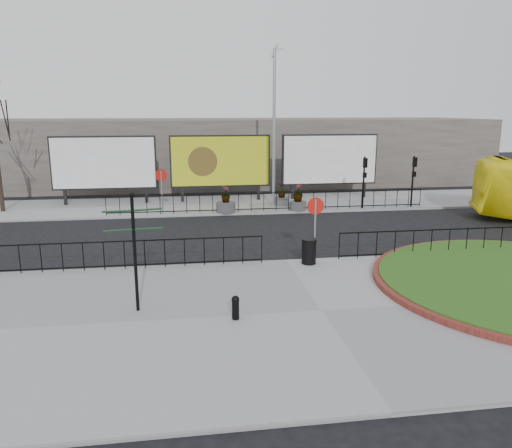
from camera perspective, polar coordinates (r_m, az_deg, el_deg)
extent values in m
plane|color=black|center=(19.29, 3.46, -4.43)|extent=(90.00, 90.00, 0.00)
cube|color=gray|center=(14.71, 7.48, -9.97)|extent=(30.00, 10.00, 0.12)
cube|color=gray|center=(30.78, -1.09, 2.32)|extent=(44.00, 6.00, 0.12)
cylinder|color=gray|center=(27.79, -10.71, 3.57)|extent=(0.07, 0.07, 2.40)
cylinder|color=#A2130A|center=(27.65, -10.79, 5.51)|extent=(0.64, 0.03, 0.64)
cylinder|color=white|center=(27.67, -10.79, 5.51)|extent=(0.50, 0.03, 0.50)
cylinder|color=gray|center=(18.79, 6.75, -0.79)|extent=(0.07, 0.07, 2.40)
cylinder|color=#A2130A|center=(18.58, 6.83, 2.05)|extent=(0.64, 0.03, 0.64)
cylinder|color=white|center=(18.60, 6.81, 2.07)|extent=(0.50, 0.03, 0.50)
cube|color=black|center=(32.22, -20.97, 2.95)|extent=(0.18, 0.18, 1.00)
cube|color=black|center=(31.51, -12.42, 3.30)|extent=(0.18, 0.18, 1.00)
cube|color=black|center=(31.51, -16.98, 6.71)|extent=(6.20, 0.25, 3.20)
cube|color=white|center=(31.36, -17.02, 6.68)|extent=(6.00, 0.06, 3.00)
cube|color=black|center=(31.43, -8.41, 3.44)|extent=(0.18, 0.18, 1.00)
cube|color=black|center=(31.78, 0.29, 3.68)|extent=(0.18, 0.18, 1.00)
cube|color=black|center=(31.25, -4.10, 7.19)|extent=(6.20, 0.25, 3.20)
cube|color=#B0BF1B|center=(31.09, -4.07, 7.16)|extent=(6.00, 0.06, 3.00)
cube|color=black|center=(32.18, 4.17, 3.77)|extent=(0.18, 0.18, 1.00)
cube|color=black|center=(33.54, 12.22, 3.88)|extent=(0.18, 0.18, 1.00)
cube|color=black|center=(32.53, 8.40, 7.32)|extent=(6.20, 0.25, 3.20)
cube|color=white|center=(32.37, 8.48, 7.29)|extent=(6.00, 0.06, 3.00)
cylinder|color=gray|center=(29.51, 2.07, 10.77)|extent=(0.18, 0.18, 9.00)
cylinder|color=gray|center=(29.66, 2.14, 19.20)|extent=(0.43, 0.10, 0.77)
cube|color=gray|center=(29.73, 2.84, 19.37)|extent=(0.35, 0.15, 0.12)
cylinder|color=black|center=(29.57, 12.19, 4.65)|extent=(0.10, 0.10, 3.00)
cube|color=black|center=(29.32, 12.38, 6.84)|extent=(0.22, 0.18, 0.55)
cube|color=black|center=(29.40, 12.31, 5.48)|extent=(0.20, 0.16, 0.30)
cylinder|color=black|center=(30.75, 17.45, 4.66)|extent=(0.10, 0.10, 3.00)
cube|color=black|center=(30.51, 17.70, 6.76)|extent=(0.22, 0.18, 0.55)
cube|color=black|center=(30.59, 17.61, 5.46)|extent=(0.20, 0.16, 0.30)
cube|color=#6A645D|center=(40.32, -2.93, 8.34)|extent=(40.00, 10.00, 5.00)
cylinder|color=black|center=(14.41, -13.67, -3.44)|extent=(0.09, 0.09, 3.33)
sphere|color=black|center=(14.04, -14.05, 3.30)|extent=(0.15, 0.15, 0.15)
cube|color=black|center=(14.14, -15.63, 1.41)|extent=(0.79, 0.20, 0.03)
cube|color=black|center=(14.17, -12.28, 1.62)|extent=(0.79, 0.31, 0.03)
cube|color=black|center=(14.21, -15.50, -0.73)|extent=(0.79, 0.28, 0.03)
cube|color=black|center=(14.22, -12.16, -0.53)|extent=(0.79, 0.20, 0.03)
cylinder|color=black|center=(13.90, -2.35, -9.76)|extent=(0.20, 0.20, 0.55)
sphere|color=black|center=(13.79, -2.36, -8.62)|extent=(0.22, 0.22, 0.22)
cylinder|color=black|center=(18.73, 6.07, -3.21)|extent=(0.53, 0.53, 0.89)
cylinder|color=black|center=(18.60, 6.10, -1.80)|extent=(0.57, 0.57, 0.06)
cylinder|color=#4C4C4F|center=(28.02, -3.46, 1.94)|extent=(1.08, 1.08, 0.56)
imported|color=#274B14|center=(27.89, -3.48, 3.44)|extent=(0.69, 0.69, 0.93)
cylinder|color=#4C4C4F|center=(30.06, 2.94, 2.62)|extent=(0.90, 0.90, 0.47)
imported|color=#274B14|center=(29.95, 2.96, 3.91)|extent=(0.71, 0.71, 0.90)
cylinder|color=#4C4C4F|center=(28.67, 4.80, 2.10)|extent=(0.95, 0.95, 0.50)
imported|color=#274B14|center=(28.53, 4.83, 3.62)|extent=(0.70, 0.70, 1.04)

